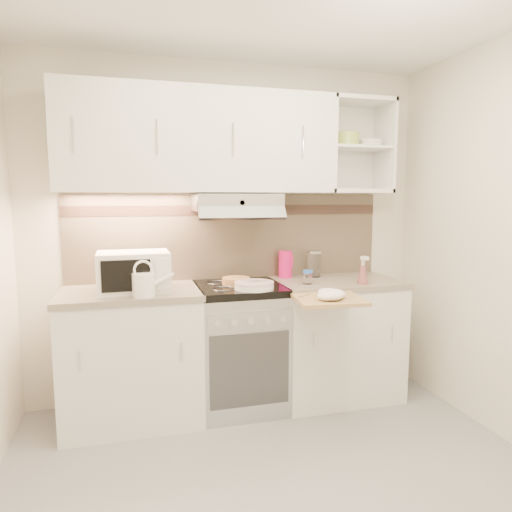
# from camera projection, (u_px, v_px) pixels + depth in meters

# --- Properties ---
(ground) EXTENTS (3.00, 3.00, 0.00)m
(ground) POSITION_uv_depth(u_px,v_px,m) (290.00, 500.00, 2.29)
(ground) COLOR gray
(ground) RESTS_ON ground
(room_shell) EXTENTS (3.04, 2.84, 2.52)m
(room_shell) POSITION_uv_depth(u_px,v_px,m) (271.00, 176.00, 2.44)
(room_shell) COLOR silver
(room_shell) RESTS_ON ground
(base_cabinet_left) EXTENTS (0.90, 0.60, 0.86)m
(base_cabinet_left) POSITION_uv_depth(u_px,v_px,m) (132.00, 358.00, 3.09)
(base_cabinet_left) COLOR white
(base_cabinet_left) RESTS_ON ground
(worktop_left) EXTENTS (0.92, 0.62, 0.04)m
(worktop_left) POSITION_uv_depth(u_px,v_px,m) (130.00, 293.00, 3.04)
(worktop_left) COLOR gray
(worktop_left) RESTS_ON base_cabinet_left
(base_cabinet_right) EXTENTS (0.90, 0.60, 0.86)m
(base_cabinet_right) POSITION_uv_depth(u_px,v_px,m) (335.00, 340.00, 3.49)
(base_cabinet_right) COLOR white
(base_cabinet_right) RESTS_ON ground
(worktop_right) EXTENTS (0.92, 0.62, 0.04)m
(worktop_right) POSITION_uv_depth(u_px,v_px,m) (336.00, 282.00, 3.43)
(worktop_right) COLOR gray
(worktop_right) RESTS_ON base_cabinet_right
(electric_range) EXTENTS (0.60, 0.60, 0.90)m
(electric_range) POSITION_uv_depth(u_px,v_px,m) (240.00, 346.00, 3.29)
(electric_range) COLOR #B7B7BC
(electric_range) RESTS_ON ground
(microwave) EXTENTS (0.47, 0.36, 0.26)m
(microwave) POSITION_uv_depth(u_px,v_px,m) (134.00, 271.00, 3.01)
(microwave) COLOR white
(microwave) RESTS_ON worktop_left
(watering_can) EXTENTS (0.27, 0.14, 0.23)m
(watering_can) POSITION_uv_depth(u_px,v_px,m) (145.00, 284.00, 2.84)
(watering_can) COLOR white
(watering_can) RESTS_ON worktop_left
(plate_stack) EXTENTS (0.27, 0.27, 0.06)m
(plate_stack) POSITION_uv_depth(u_px,v_px,m) (254.00, 285.00, 3.08)
(plate_stack) COLOR white
(plate_stack) RESTS_ON electric_range
(bread_loaf) EXTENTS (0.20, 0.20, 0.05)m
(bread_loaf) POSITION_uv_depth(u_px,v_px,m) (236.00, 281.00, 3.24)
(bread_loaf) COLOR #A4663C
(bread_loaf) RESTS_ON electric_range
(pink_pitcher) EXTENTS (0.11, 0.10, 0.21)m
(pink_pitcher) POSITION_uv_depth(u_px,v_px,m) (285.00, 264.00, 3.52)
(pink_pitcher) COLOR #DC1268
(pink_pitcher) RESTS_ON worktop_right
(glass_jar) EXTENTS (0.11, 0.11, 0.20)m
(glass_jar) POSITION_uv_depth(u_px,v_px,m) (314.00, 264.00, 3.55)
(glass_jar) COLOR silver
(glass_jar) RESTS_ON worktop_right
(spice_jar) EXTENTS (0.07, 0.07, 0.10)m
(spice_jar) POSITION_uv_depth(u_px,v_px,m) (308.00, 277.00, 3.26)
(spice_jar) COLOR white
(spice_jar) RESTS_ON worktop_right
(spray_bottle) EXTENTS (0.08, 0.08, 0.21)m
(spray_bottle) POSITION_uv_depth(u_px,v_px,m) (363.00, 272.00, 3.26)
(spray_bottle) COLOR #D97B83
(spray_bottle) RESTS_ON worktop_right
(cutting_board) EXTENTS (0.46, 0.42, 0.02)m
(cutting_board) POSITION_uv_depth(u_px,v_px,m) (329.00, 299.00, 2.89)
(cutting_board) COLOR tan
(cutting_board) RESTS_ON base_cabinet_right
(dish_towel) EXTENTS (0.28, 0.25, 0.06)m
(dish_towel) POSITION_uv_depth(u_px,v_px,m) (328.00, 293.00, 2.87)
(dish_towel) COLOR white
(dish_towel) RESTS_ON cutting_board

